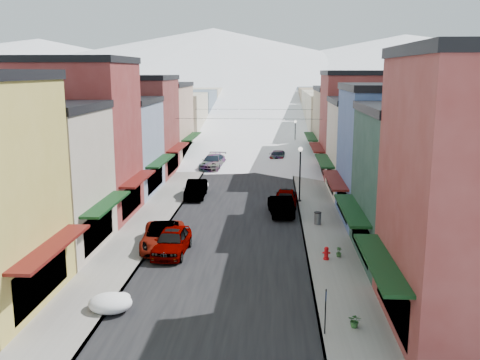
# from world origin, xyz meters

# --- Properties ---
(ground) EXTENTS (600.00, 600.00, 0.00)m
(ground) POSITION_xyz_m (0.00, 0.00, 0.00)
(ground) COLOR gray
(ground) RESTS_ON ground
(road) EXTENTS (10.00, 160.00, 0.01)m
(road) POSITION_xyz_m (0.00, 60.00, 0.01)
(road) COLOR black
(road) RESTS_ON ground
(sidewalk_left) EXTENTS (3.20, 160.00, 0.15)m
(sidewalk_left) POSITION_xyz_m (-6.60, 60.00, 0.07)
(sidewalk_left) COLOR gray
(sidewalk_left) RESTS_ON ground
(sidewalk_right) EXTENTS (3.20, 160.00, 0.15)m
(sidewalk_right) POSITION_xyz_m (6.60, 60.00, 0.07)
(sidewalk_right) COLOR gray
(sidewalk_right) RESTS_ON ground
(curb_left) EXTENTS (0.10, 160.00, 0.15)m
(curb_left) POSITION_xyz_m (-5.05, 60.00, 0.07)
(curb_left) COLOR slate
(curb_left) RESTS_ON ground
(curb_right) EXTENTS (0.10, 160.00, 0.15)m
(curb_right) POSITION_xyz_m (5.05, 60.00, 0.07)
(curb_right) COLOR slate
(curb_right) RESTS_ON ground
(bldg_l_cream) EXTENTS (11.30, 8.20, 9.50)m
(bldg_l_cream) POSITION_xyz_m (-13.19, 12.50, 4.76)
(bldg_l_cream) COLOR #B4A591
(bldg_l_cream) RESTS_ON ground
(bldg_l_brick_near) EXTENTS (12.30, 8.20, 12.50)m
(bldg_l_brick_near) POSITION_xyz_m (-13.69, 20.50, 6.26)
(bldg_l_brick_near) COLOR maroon
(bldg_l_brick_near) RESTS_ON ground
(bldg_l_grayblue) EXTENTS (11.30, 9.20, 9.00)m
(bldg_l_grayblue) POSITION_xyz_m (-13.19, 29.00, 4.51)
(bldg_l_grayblue) COLOR gray
(bldg_l_grayblue) RESTS_ON ground
(bldg_l_brick_far) EXTENTS (13.30, 9.20, 11.00)m
(bldg_l_brick_far) POSITION_xyz_m (-14.19, 38.00, 5.51)
(bldg_l_brick_far) COLOR maroon
(bldg_l_brick_far) RESTS_ON ground
(bldg_l_tan) EXTENTS (11.30, 11.20, 10.00)m
(bldg_l_tan) POSITION_xyz_m (-13.19, 48.00, 5.01)
(bldg_l_tan) COLOR tan
(bldg_l_tan) RESTS_ON ground
(bldg_r_green) EXTENTS (11.30, 9.20, 9.50)m
(bldg_r_green) POSITION_xyz_m (13.19, 12.00, 4.76)
(bldg_r_green) COLOR #1A372D
(bldg_r_green) RESTS_ON ground
(bldg_r_blue) EXTENTS (11.30, 9.20, 10.50)m
(bldg_r_blue) POSITION_xyz_m (13.19, 21.00, 5.26)
(bldg_r_blue) COLOR #405A90
(bldg_r_blue) RESTS_ON ground
(bldg_r_cream) EXTENTS (12.30, 9.20, 9.00)m
(bldg_r_cream) POSITION_xyz_m (13.69, 30.00, 4.51)
(bldg_r_cream) COLOR beige
(bldg_r_cream) RESTS_ON ground
(bldg_r_brick_far) EXTENTS (13.30, 9.20, 11.50)m
(bldg_r_brick_far) POSITION_xyz_m (14.19, 39.00, 5.76)
(bldg_r_brick_far) COLOR maroon
(bldg_r_brick_far) RESTS_ON ground
(bldg_r_tan) EXTENTS (11.30, 11.20, 9.50)m
(bldg_r_tan) POSITION_xyz_m (13.19, 49.00, 4.76)
(bldg_r_tan) COLOR #968162
(bldg_r_tan) RESTS_ON ground
(distant_blocks) EXTENTS (34.00, 55.00, 8.00)m
(distant_blocks) POSITION_xyz_m (0.00, 83.00, 4.00)
(distant_blocks) COLOR gray
(distant_blocks) RESTS_ON ground
(mountain_ridge) EXTENTS (670.00, 340.00, 34.00)m
(mountain_ridge) POSITION_xyz_m (-19.47, 277.18, 14.36)
(mountain_ridge) COLOR silver
(mountain_ridge) RESTS_ON ground
(overhead_cables) EXTENTS (16.40, 15.04, 0.04)m
(overhead_cables) POSITION_xyz_m (0.00, 47.50, 6.20)
(overhead_cables) COLOR black
(overhead_cables) RESTS_ON ground
(car_white_suv) EXTENTS (3.39, 6.05, 1.60)m
(car_white_suv) POSITION_xyz_m (-4.30, 13.49, 0.80)
(car_white_suv) COLOR white
(car_white_suv) RESTS_ON ground
(car_silver_sedan) EXTENTS (2.10, 4.93, 1.66)m
(car_silver_sedan) POSITION_xyz_m (-3.50, 12.44, 0.83)
(car_silver_sedan) COLOR #A2A4AA
(car_silver_sedan) RESTS_ON ground
(car_dark_hatch) EXTENTS (1.82, 4.89, 1.60)m
(car_dark_hatch) POSITION_xyz_m (-4.20, 27.83, 0.80)
(car_dark_hatch) COLOR black
(car_dark_hatch) RESTS_ON ground
(car_silver_wagon) EXTENTS (3.04, 6.09, 1.70)m
(car_silver_wagon) POSITION_xyz_m (-4.30, 42.58, 0.85)
(car_silver_wagon) COLOR #9DA0A4
(car_silver_wagon) RESTS_ON ground
(car_green_sedan) EXTENTS (2.24, 5.07, 1.62)m
(car_green_sedan) POSITION_xyz_m (3.50, 22.27, 0.81)
(car_green_sedan) COLOR black
(car_green_sedan) RESTS_ON ground
(car_gray_suv) EXTENTS (2.18, 4.81, 1.60)m
(car_gray_suv) POSITION_xyz_m (3.99, 25.29, 0.80)
(car_gray_suv) COLOR gray
(car_gray_suv) RESTS_ON ground
(car_black_sedan) EXTENTS (2.67, 5.43, 1.52)m
(car_black_sedan) POSITION_xyz_m (3.50, 48.14, 0.76)
(car_black_sedan) COLOR black
(car_black_sedan) RESTS_ON ground
(car_lane_silver) EXTENTS (2.13, 4.70, 1.57)m
(car_lane_silver) POSITION_xyz_m (-0.77, 50.62, 0.78)
(car_lane_silver) COLOR #AAACB2
(car_lane_silver) RESTS_ON ground
(car_lane_white) EXTENTS (2.66, 5.60, 1.54)m
(car_lane_white) POSITION_xyz_m (0.60, 75.99, 0.77)
(car_lane_white) COLOR white
(car_lane_white) RESTS_ON ground
(fire_hydrant) EXTENTS (0.48, 0.36, 0.81)m
(fire_hydrant) POSITION_xyz_m (6.15, 11.58, 0.52)
(fire_hydrant) COLOR red
(fire_hydrant) RESTS_ON sidewalk_right
(parking_sign) EXTENTS (0.06, 0.28, 2.07)m
(parking_sign) POSITION_xyz_m (5.20, 2.10, 1.36)
(parking_sign) COLOR black
(parking_sign) RESTS_ON sidewalk_right
(trash_can) EXTENTS (0.55, 0.55, 0.94)m
(trash_can) POSITION_xyz_m (6.23, 19.26, 0.63)
(trash_can) COLOR #5C5E61
(trash_can) RESTS_ON sidewalk_right
(streetlamp_near) EXTENTS (0.40, 0.40, 4.84)m
(streetlamp_near) POSITION_xyz_m (5.20, 26.46, 3.20)
(streetlamp_near) COLOR black
(streetlamp_near) RESTS_ON sidewalk_right
(streetlamp_far) EXTENTS (0.38, 0.38, 4.57)m
(streetlamp_far) POSITION_xyz_m (5.85, 55.00, 3.03)
(streetlamp_far) COLOR black
(streetlamp_far) RESTS_ON sidewalk_right
(planter_near) EXTENTS (0.70, 0.65, 0.65)m
(planter_near) POSITION_xyz_m (6.60, 2.77, 0.47)
(planter_near) COLOR #2B5C29
(planter_near) RESTS_ON sidewalk_right
(planter_far) EXTENTS (0.44, 0.44, 0.60)m
(planter_far) POSITION_xyz_m (6.97, 12.12, 0.45)
(planter_far) COLOR #315828
(planter_far) RESTS_ON sidewalk_right
(snow_pile_near) EXTENTS (2.12, 2.50, 0.90)m
(snow_pile_near) POSITION_xyz_m (-4.88, 4.04, 0.43)
(snow_pile_near) COLOR white
(snow_pile_near) RESTS_ON ground
(snow_pile_mid) EXTENTS (2.18, 2.54, 0.92)m
(snow_pile_mid) POSITION_xyz_m (-4.88, 16.40, 0.44)
(snow_pile_mid) COLOR white
(snow_pile_mid) RESTS_ON ground
(snow_pile_far) EXTENTS (2.21, 2.56, 0.94)m
(snow_pile_far) POSITION_xyz_m (-4.52, 31.32, 0.45)
(snow_pile_far) COLOR white
(snow_pile_far) RESTS_ON ground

